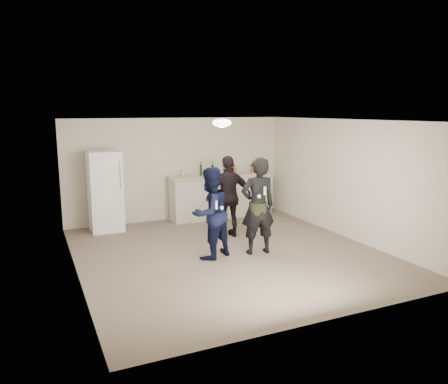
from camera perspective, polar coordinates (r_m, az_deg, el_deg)
name	(u,v)px	position (r m, az deg, el deg)	size (l,w,h in m)	color
floor	(228,253)	(8.42, 0.57, -7.95)	(6.00, 6.00, 0.00)	#6B5B4C
ceiling	(229,120)	(7.98, 0.60, 9.33)	(6.00, 6.00, 0.00)	silver
wall_back	(178,169)	(10.87, -6.09, 3.01)	(6.00, 6.00, 0.00)	beige
wall_front	(330,227)	(5.59, 13.66, -4.52)	(6.00, 6.00, 0.00)	beige
wall_left	(73,201)	(7.40, -19.12, -1.12)	(6.00, 6.00, 0.00)	beige
wall_right	(346,179)	(9.58, 15.69, 1.64)	(6.00, 6.00, 0.00)	beige
counter	(221,197)	(11.05, -0.36, -0.62)	(2.60, 0.56, 1.05)	beige
counter_top	(221,175)	(10.96, -0.36, 2.18)	(2.68, 0.64, 0.04)	beige
fridge	(105,191)	(10.11, -15.26, 0.11)	(0.70, 0.70, 1.80)	white
fridge_handle	(120,175)	(9.73, -13.40, 2.18)	(0.02, 0.02, 0.60)	silver
ceiling_dome	(222,123)	(8.25, -0.29, 9.02)	(0.36, 0.36, 0.16)	white
shaker	(183,174)	(10.53, -5.39, 2.37)	(0.08, 0.08, 0.17)	#BCBBC0
man	(210,213)	(7.94, -1.83, -2.79)	(0.82, 0.64, 1.68)	#0D1339
woman	(258,206)	(8.19, 4.45, -1.84)	(0.67, 0.44, 1.83)	black
camo_shorts	(258,209)	(8.21, 4.44, -2.29)	(0.34, 0.34, 0.28)	#2B3B1B
spectator	(229,197)	(9.26, 0.65, -0.62)	(1.02, 0.43, 1.75)	black
remote_man	(216,205)	(7.64, -1.03, -1.70)	(0.04, 0.04, 0.15)	white
nunchuk_man	(222,208)	(7.73, -0.30, -2.09)	(0.07, 0.07, 0.07)	white
remote_woman	(265,191)	(7.91, 5.35, 0.16)	(0.04, 0.04, 0.15)	white
nunchuk_woman	(259,196)	(7.91, 4.60, -0.57)	(0.07, 0.07, 0.07)	white
bottle_cluster	(228,170)	(11.07, 0.49, 2.95)	(1.48, 0.34, 0.28)	#955815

